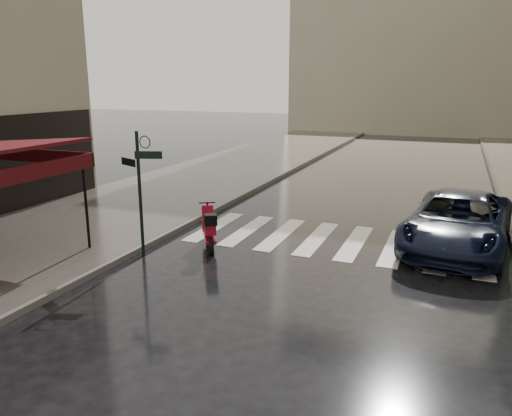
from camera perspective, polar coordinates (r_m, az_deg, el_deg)
The scene contains 9 objects.
ground at distance 9.94m, azimuth -16.81°, elevation -11.53°, with size 120.00×120.00×0.00m, color black.
sidewalk_near at distance 21.91m, azimuth -6.62°, elevation 3.17°, with size 6.00×60.00×0.12m, color #38332D.
curb_near at distance 20.65m, azimuth 0.86°, elevation 2.63°, with size 0.12×60.00×0.16m, color #595651.
curb_far at distance 19.41m, azimuth 26.20°, elevation 0.39°, with size 0.12×60.00×0.16m, color #595651.
crosswalk at distance 13.85m, azimuth 9.08°, elevation -3.68°, with size 7.85×3.20×0.01m.
signpost at distance 12.34m, azimuth -13.15°, elevation 2.69°, with size 1.17×0.29×3.10m.
backdrop_building at distance 45.35m, azimuth 19.46°, elevation 20.76°, with size 22.00×6.00×20.00m, color tan.
scooter at distance 13.00m, azimuth -5.35°, elevation -2.45°, with size 0.99×1.46×1.09m.
parked_car at distance 13.89m, azimuth 22.09°, elevation -1.45°, with size 2.39×5.17×1.44m, color black.
Camera 1 is at (5.80, -6.89, 4.21)m, focal length 35.00 mm.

